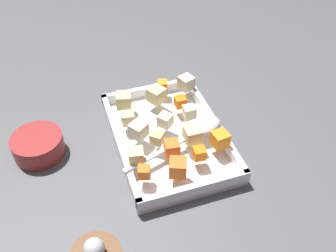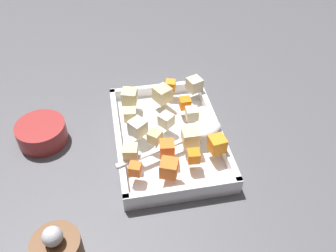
% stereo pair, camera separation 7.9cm
% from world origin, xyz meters
% --- Properties ---
extents(ground_plane, '(4.00, 4.00, 0.00)m').
position_xyz_m(ground_plane, '(0.00, 0.00, 0.00)').
color(ground_plane, '#4C4C51').
extents(baking_dish, '(0.32, 0.22, 0.04)m').
position_xyz_m(baking_dish, '(-0.00, 0.01, 0.01)').
color(baking_dish, silver).
rests_on(baking_dish, ground_plane).
extents(carrot_chunk_far_left, '(0.03, 0.03, 0.02)m').
position_xyz_m(carrot_chunk_far_left, '(-0.11, 0.09, 0.05)').
color(carrot_chunk_far_left, orange).
rests_on(carrot_chunk_far_left, baking_dish).
extents(carrot_chunk_mid_right, '(0.02, 0.02, 0.02)m').
position_xyz_m(carrot_chunk_mid_right, '(0.06, -0.05, 0.05)').
color(carrot_chunk_mid_right, orange).
rests_on(carrot_chunk_mid_right, baking_dish).
extents(carrot_chunk_heap_side, '(0.03, 0.03, 0.02)m').
position_xyz_m(carrot_chunk_heap_side, '(-0.10, -0.03, 0.05)').
color(carrot_chunk_heap_side, orange).
rests_on(carrot_chunk_heap_side, baking_dish).
extents(carrot_chunk_corner_sw, '(0.04, 0.04, 0.03)m').
position_xyz_m(carrot_chunk_corner_sw, '(-0.08, -0.08, 0.06)').
color(carrot_chunk_corner_sw, orange).
rests_on(carrot_chunk_corner_sw, baking_dish).
extents(carrot_chunk_rim_edge, '(0.04, 0.04, 0.03)m').
position_xyz_m(carrot_chunk_rim_edge, '(-0.12, 0.03, 0.06)').
color(carrot_chunk_rim_edge, orange).
rests_on(carrot_chunk_rim_edge, baking_dish).
extents(carrot_chunk_near_left, '(0.03, 0.03, 0.03)m').
position_xyz_m(carrot_chunk_near_left, '(-0.07, 0.02, 0.05)').
color(carrot_chunk_near_left, orange).
rests_on(carrot_chunk_near_left, baking_dish).
extents(carrot_chunk_heap_top, '(0.03, 0.03, 0.02)m').
position_xyz_m(carrot_chunk_heap_top, '(0.13, -0.03, 0.05)').
color(carrot_chunk_heap_top, orange).
rests_on(carrot_chunk_heap_top, baking_dish).
extents(potato_chunk_corner_se, '(0.04, 0.04, 0.03)m').
position_xyz_m(potato_chunk_corner_se, '(0.12, -0.08, 0.06)').
color(potato_chunk_corner_se, beige).
rests_on(potato_chunk_corner_se, baking_dish).
extents(potato_chunk_near_spoon, '(0.03, 0.03, 0.03)m').
position_xyz_m(potato_chunk_near_spoon, '(0.05, 0.08, 0.05)').
color(potato_chunk_near_spoon, '#E0CC89').
rests_on(potato_chunk_near_spoon, baking_dish).
extents(potato_chunk_center, '(0.03, 0.03, 0.03)m').
position_xyz_m(potato_chunk_center, '(-0.05, -0.03, 0.06)').
color(potato_chunk_center, '#E0CC89').
rests_on(potato_chunk_center, baking_dish).
extents(potato_chunk_far_right, '(0.04, 0.04, 0.03)m').
position_xyz_m(potato_chunk_far_right, '(0.01, 0.01, 0.05)').
color(potato_chunk_far_right, beige).
rests_on(potato_chunk_far_right, baking_dish).
extents(potato_chunk_mid_left, '(0.03, 0.03, 0.03)m').
position_xyz_m(potato_chunk_mid_left, '(-0.07, 0.09, 0.05)').
color(potato_chunk_mid_left, '#E0CC89').
rests_on(potato_chunk_mid_left, baking_dish).
extents(potato_chunk_back_center, '(0.05, 0.05, 0.03)m').
position_xyz_m(potato_chunk_back_center, '(0.10, 0.00, 0.06)').
color(potato_chunk_back_center, '#E0CC89').
rests_on(potato_chunk_back_center, baking_dish).
extents(potato_chunk_front_center, '(0.04, 0.04, 0.03)m').
position_xyz_m(potato_chunk_front_center, '(0.10, 0.07, 0.06)').
color(potato_chunk_front_center, '#E0CC89').
rests_on(potato_chunk_front_center, baking_dish).
extents(potato_chunk_corner_ne, '(0.03, 0.03, 0.02)m').
position_xyz_m(potato_chunk_corner_ne, '(-0.03, 0.04, 0.05)').
color(potato_chunk_corner_ne, tan).
rests_on(potato_chunk_corner_ne, baking_dish).
extents(potato_chunk_near_right, '(0.03, 0.03, 0.03)m').
position_xyz_m(potato_chunk_near_right, '(0.02, -0.05, 0.05)').
color(potato_chunk_near_right, beige).
rests_on(potato_chunk_near_right, baking_dish).
extents(parsnip_chunk_under_handle, '(0.04, 0.04, 0.03)m').
position_xyz_m(parsnip_chunk_under_handle, '(0.00, 0.07, 0.06)').
color(parsnip_chunk_under_handle, beige).
rests_on(parsnip_chunk_under_handle, baking_dish).
extents(serving_spoon, '(0.10, 0.24, 0.02)m').
position_xyz_m(serving_spoon, '(-0.03, -0.06, 0.05)').
color(serving_spoon, silver).
rests_on(serving_spoon, baking_dish).
extents(small_prep_bowl, '(0.11, 0.11, 0.05)m').
position_xyz_m(small_prep_bowl, '(0.06, 0.27, 0.02)').
color(small_prep_bowl, maroon).
rests_on(small_prep_bowl, ground_plane).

